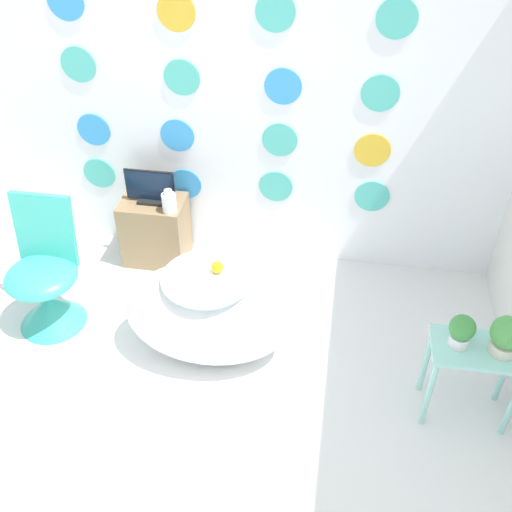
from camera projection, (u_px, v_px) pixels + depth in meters
ground_plane at (150, 512)px, 2.88m from camera, size 12.00×12.00×0.00m
wall_back_dotted at (229, 82)px, 3.71m from camera, size 4.67×0.05×2.60m
bathtub at (209, 312)px, 3.54m from camera, size 1.01×0.64×0.58m
rubber_duck at (217, 267)px, 3.36m from camera, size 0.07×0.08×0.08m
chair at (47, 290)px, 3.74m from camera, size 0.45×0.45×0.86m
tv_cabinet at (156, 230)px, 4.27m from camera, size 0.44×0.32×0.49m
tv at (150, 188)px, 4.05m from camera, size 0.34×0.12×0.24m
vase at (169, 202)px, 3.98m from camera, size 0.10×0.10×0.17m
side_table at (474, 362)px, 3.10m from camera, size 0.47×0.28×0.51m
potted_plant_left at (462, 330)px, 2.99m from camera, size 0.13×0.13×0.19m
potted_plant_right at (507, 335)px, 2.94m from camera, size 0.17×0.17×0.22m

